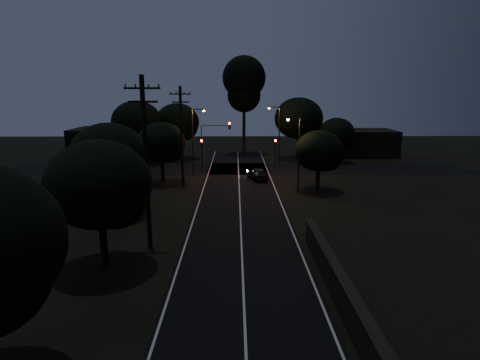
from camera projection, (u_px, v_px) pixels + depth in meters
name	position (u px, v px, depth m)	size (l,w,h in m)	color
road_surface	(239.00, 188.00, 42.10)	(60.00, 70.00, 0.03)	black
retaining_wall	(458.00, 356.00, 14.62)	(6.93, 26.00, 1.60)	black
utility_pole_mid	(146.00, 161.00, 25.05)	(2.20, 0.30, 11.00)	black
utility_pole_far	(182.00, 135.00, 41.69)	(2.20, 0.30, 10.50)	black
tree_left_b	(102.00, 187.00, 22.19)	(5.87, 5.87, 7.46)	black
tree_left_c	(111.00, 157.00, 31.89)	(6.02, 6.02, 7.61)	black
tree_left_d	(163.00, 144.00, 43.76)	(5.29, 5.29, 6.71)	black
tree_far_nw	(179.00, 123.00, 59.13)	(6.50, 6.50, 8.24)	black
tree_far_w	(138.00, 123.00, 55.09)	(6.85, 6.85, 8.73)	black
tree_far_ne	(300.00, 119.00, 59.20)	(7.18, 7.18, 9.08)	black
tree_far_e	(338.00, 134.00, 56.77)	(4.97, 4.97, 6.30)	black
tree_right_a	(321.00, 152.00, 40.13)	(4.87, 4.87, 6.20)	black
tall_pine	(244.00, 84.00, 62.98)	(6.78, 6.78, 15.41)	black
building_left	(108.00, 143.00, 61.77)	(10.00, 8.00, 4.40)	black
building_right	(364.00, 143.00, 63.24)	(9.00, 7.00, 4.00)	black
signal_left	(202.00, 150.00, 50.08)	(0.28, 0.35, 4.10)	black
signal_right	(275.00, 149.00, 50.19)	(0.28, 0.35, 4.10)	black
signal_mast	(215.00, 137.00, 49.78)	(3.70, 0.35, 6.25)	black
streetlight_a	(194.00, 137.00, 47.74)	(1.66, 0.26, 8.00)	black
streetlight_b	(278.00, 132.00, 53.72)	(1.66, 0.26, 8.00)	black
streetlight_c	(297.00, 149.00, 40.13)	(1.46, 0.26, 7.50)	black
car	(257.00, 174.00, 46.15)	(1.60, 3.98, 1.36)	black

